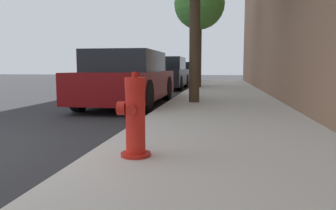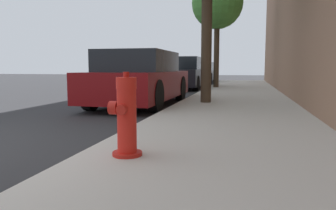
{
  "view_description": "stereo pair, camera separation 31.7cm",
  "coord_description": "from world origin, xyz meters",
  "px_view_note": "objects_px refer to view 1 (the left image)",
  "views": [
    {
      "loc": [
        3.29,
        -2.89,
        0.97
      ],
      "look_at": [
        2.61,
        1.31,
        0.49
      ],
      "focal_mm": 35.0,
      "sensor_mm": 36.0,
      "label": 1
    },
    {
      "loc": [
        3.6,
        -2.83,
        0.97
      ],
      "look_at": [
        2.61,
        1.31,
        0.49
      ],
      "focal_mm": 35.0,
      "sensor_mm": 36.0,
      "label": 2
    }
  ],
  "objects_px": {
    "fire_hydrant": "(135,118)",
    "street_tree_far": "(199,4)",
    "parked_car_near": "(128,79)",
    "parked_car_mid": "(167,74)",
    "parked_car_far": "(181,73)"
  },
  "relations": [
    {
      "from": "fire_hydrant",
      "to": "street_tree_far",
      "type": "relative_size",
      "value": 0.17
    },
    {
      "from": "fire_hydrant",
      "to": "parked_car_near",
      "type": "relative_size",
      "value": 0.18
    },
    {
      "from": "fire_hydrant",
      "to": "parked_car_near",
      "type": "bearing_deg",
      "value": 106.62
    },
    {
      "from": "parked_car_near",
      "to": "parked_car_mid",
      "type": "height_order",
      "value": "parked_car_mid"
    },
    {
      "from": "parked_car_far",
      "to": "parked_car_near",
      "type": "bearing_deg",
      "value": -89.2
    },
    {
      "from": "parked_car_mid",
      "to": "parked_car_near",
      "type": "bearing_deg",
      "value": -89.15
    },
    {
      "from": "fire_hydrant",
      "to": "parked_car_near",
      "type": "distance_m",
      "value": 5.37
    },
    {
      "from": "parked_car_far",
      "to": "parked_car_mid",
      "type": "bearing_deg",
      "value": -89.25
    },
    {
      "from": "fire_hydrant",
      "to": "street_tree_far",
      "type": "height_order",
      "value": "street_tree_far"
    },
    {
      "from": "street_tree_far",
      "to": "fire_hydrant",
      "type": "bearing_deg",
      "value": -89.25
    },
    {
      "from": "street_tree_far",
      "to": "parked_car_near",
      "type": "bearing_deg",
      "value": -102.45
    },
    {
      "from": "parked_car_far",
      "to": "street_tree_far",
      "type": "xyz_separation_m",
      "value": [
        1.57,
        -6.62,
        3.02
      ]
    },
    {
      "from": "fire_hydrant",
      "to": "parked_car_far",
      "type": "xyz_separation_m",
      "value": [
        -1.72,
        18.04,
        0.14
      ]
    },
    {
      "from": "parked_car_near",
      "to": "street_tree_far",
      "type": "distance_m",
      "value": 7.09
    },
    {
      "from": "fire_hydrant",
      "to": "parked_car_mid",
      "type": "relative_size",
      "value": 0.2
    }
  ]
}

